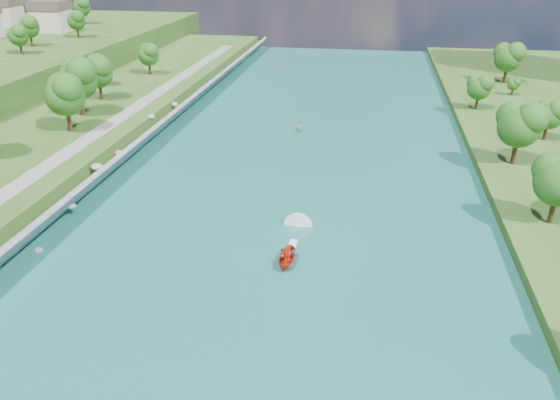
# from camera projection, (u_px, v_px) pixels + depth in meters

# --- Properties ---
(ground) EXTENTS (260.00, 260.00, 0.00)m
(ground) POSITION_uv_depth(u_px,v_px,m) (244.00, 296.00, 53.64)
(ground) COLOR #2D5119
(ground) RESTS_ON ground
(river_water) EXTENTS (55.00, 240.00, 0.10)m
(river_water) POSITION_uv_depth(u_px,v_px,m) (278.00, 208.00, 71.45)
(river_water) COLOR #1B675B
(river_water) RESTS_ON ground
(ridge_west) EXTENTS (60.00, 120.00, 9.00)m
(ridge_west) POSITION_uv_depth(u_px,v_px,m) (28.00, 52.00, 148.92)
(ridge_west) COLOR #2D5119
(ridge_west) RESTS_ON ground
(riprap_bank) EXTENTS (4.09, 236.00, 4.38)m
(riprap_bank) POSITION_uv_depth(u_px,v_px,m) (89.00, 185.00, 73.80)
(riprap_bank) COLOR slate
(riprap_bank) RESTS_ON ground
(riverside_path) EXTENTS (3.00, 200.00, 0.10)m
(riverside_path) POSITION_uv_depth(u_px,v_px,m) (45.00, 167.00, 74.87)
(riverside_path) COLOR gray
(riverside_path) RESTS_ON berm_west
(ridge_houses) EXTENTS (29.50, 29.50, 8.40)m
(ridge_houses) POSITION_uv_depth(u_px,v_px,m) (11.00, 16.00, 150.56)
(ridge_houses) COLOR beige
(ridge_houses) RESTS_ON ridge_west
(trees_ridge) EXTENTS (17.14, 54.44, 9.28)m
(trees_ridge) POSITION_uv_depth(u_px,v_px,m) (58.00, 19.00, 144.57)
(trees_ridge) COLOR #174512
(trees_ridge) RESTS_ON ridge_west
(motorboat) EXTENTS (3.60, 18.89, 2.04)m
(motorboat) POSITION_uv_depth(u_px,v_px,m) (289.00, 252.00, 59.85)
(motorboat) COLOR red
(motorboat) RESTS_ON river_water
(raft) EXTENTS (2.63, 3.00, 1.72)m
(raft) POSITION_uv_depth(u_px,v_px,m) (299.00, 128.00, 100.64)
(raft) COLOR gray
(raft) RESTS_ON river_water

